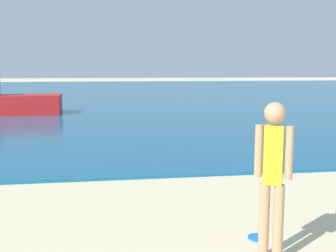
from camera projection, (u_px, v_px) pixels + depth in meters
water at (116, 92)px, 37.06m from camera, size 160.00×60.00×0.06m
person_standing at (273, 172)px, 4.32m from camera, size 0.36×0.24×1.75m
frisbee at (257, 238)px, 4.99m from camera, size 0.23×0.23×0.03m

